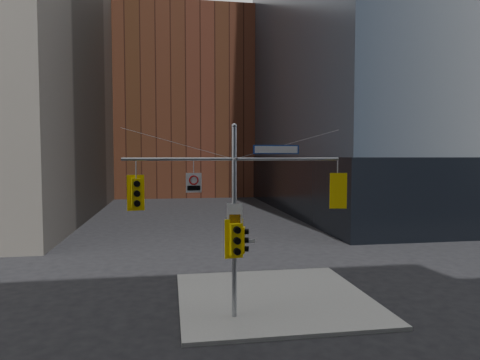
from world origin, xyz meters
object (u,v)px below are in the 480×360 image
object	(u,v)px
traffic_light_east_arm	(337,190)
regulatory_sign_arm	(194,182)
traffic_light_west_arm	(136,193)
traffic_light_pole_front	(235,240)
signal_assembly	(234,202)
traffic_light_pole_side	(243,240)
street_sign_blade	(276,150)

from	to	relation	value
traffic_light_east_arm	regulatory_sign_arm	size ratio (longest dim) A/B	1.92
traffic_light_west_arm	traffic_light_east_arm	bearing A→B (deg)	-11.25
traffic_light_east_arm	traffic_light_pole_front	xyz separation A→B (m)	(-3.98, -0.27, -1.72)
signal_assembly	traffic_light_pole_front	distance (m)	1.36
signal_assembly	traffic_light_east_arm	size ratio (longest dim) A/B	5.94
traffic_light_pole_side	regulatory_sign_arm	distance (m)	2.81
traffic_light_pole_side	signal_assembly	bearing A→B (deg)	104.36
traffic_light_east_arm	regulatory_sign_arm	xyz separation A→B (m)	(-5.45, -0.02, 0.37)
signal_assembly	street_sign_blade	bearing A→B (deg)	0.11
traffic_light_pole_side	street_sign_blade	xyz separation A→B (m)	(1.25, 0.01, 3.35)
regulatory_sign_arm	traffic_light_pole_front	bearing A→B (deg)	-9.36
regulatory_sign_arm	traffic_light_east_arm	bearing A→B (deg)	0.31
traffic_light_west_arm	regulatory_sign_arm	xyz separation A→B (m)	(2.02, -0.03, 0.37)
traffic_light_east_arm	regulatory_sign_arm	distance (m)	5.47
regulatory_sign_arm	street_sign_blade	bearing A→B (deg)	0.53
traffic_light_west_arm	street_sign_blade	size ratio (longest dim) A/B	0.74
signal_assembly	traffic_light_pole_side	world-z (taller)	signal_assembly
traffic_light_pole_front	traffic_light_west_arm	bearing A→B (deg)	168.03
traffic_light_pole_front	regulatory_sign_arm	world-z (taller)	regulatory_sign_arm
signal_assembly	regulatory_sign_arm	world-z (taller)	signal_assembly
signal_assembly	traffic_light_pole_front	size ratio (longest dim) A/B	5.53
traffic_light_west_arm	street_sign_blade	bearing A→B (deg)	-11.27
signal_assembly	street_sign_blade	xyz separation A→B (m)	(1.57, 0.00, 1.93)
street_sign_blade	traffic_light_pole_front	bearing A→B (deg)	-170.52
traffic_light_east_arm	traffic_light_pole_side	xyz separation A→B (m)	(-3.66, -0.00, -1.80)
signal_assembly	traffic_light_west_arm	bearing A→B (deg)	179.79
traffic_light_east_arm	traffic_light_pole_front	distance (m)	4.34
traffic_light_west_arm	traffic_light_east_arm	distance (m)	7.48
traffic_light_pole_front	street_sign_blade	distance (m)	3.63
traffic_light_pole_side	traffic_light_pole_front	xyz separation A→B (m)	(-0.32, -0.26, 0.08)
street_sign_blade	traffic_light_pole_side	bearing A→B (deg)	-179.93
traffic_light_pole_side	street_sign_blade	distance (m)	3.57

